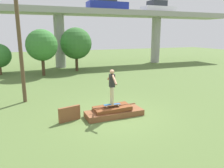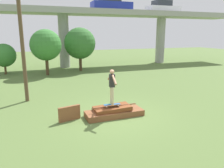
{
  "view_description": "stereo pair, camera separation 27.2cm",
  "coord_description": "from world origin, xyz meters",
  "views": [
    {
      "loc": [
        -3.53,
        -8.69,
        3.67
      ],
      "look_at": [
        -0.12,
        -0.04,
        1.52
      ],
      "focal_mm": 35.0,
      "sensor_mm": 36.0,
      "label": 1
    },
    {
      "loc": [
        -3.27,
        -8.79,
        3.67
      ],
      "look_at": [
        -0.12,
        -0.04,
        1.52
      ],
      "focal_mm": 35.0,
      "sensor_mm": 36.0,
      "label": 2
    }
  ],
  "objects": [
    {
      "name": "scrap_pile",
      "position": [
        -0.02,
        0.02,
        0.2
      ],
      "size": [
        2.64,
        0.98,
        0.5
      ],
      "color": "brown",
      "rests_on": "ground_plane"
    },
    {
      "name": "skater",
      "position": [
        -0.12,
        -0.04,
        1.49
      ],
      "size": [
        0.23,
        1.21,
        1.57
      ],
      "color": "#C6B78E",
      "rests_on": "skateboard"
    },
    {
      "name": "tree_behind_right",
      "position": [
        1.13,
        12.79,
        2.72
      ],
      "size": [
        3.06,
        3.06,
        4.26
      ],
      "color": "#4C3823",
      "rests_on": "ground_plane"
    },
    {
      "name": "skateboard",
      "position": [
        -0.12,
        -0.04,
        0.57
      ],
      "size": [
        0.77,
        0.24,
        0.09
      ],
      "color": "#23517F",
      "rests_on": "scrap_pile"
    },
    {
      "name": "highway_overpass",
      "position": [
        0.0,
        15.74,
        5.4
      ],
      "size": [
        44.0,
        3.55,
        6.26
      ],
      "color": "#9E9E99",
      "rests_on": "ground_plane"
    },
    {
      "name": "scrap_plank_loose",
      "position": [
        -2.0,
        0.17,
        0.32
      ],
      "size": [
        0.97,
        0.36,
        0.64
      ],
      "color": "brown",
      "rests_on": "ground_plane"
    },
    {
      "name": "car_on_overpass_right",
      "position": [
        5.35,
        15.43,
        6.85
      ],
      "size": [
        4.5,
        1.81,
        1.44
      ],
      "color": "#1E2D9E",
      "rests_on": "highway_overpass"
    },
    {
      "name": "utility_pole",
      "position": [
        -3.77,
        3.77,
        3.3
      ],
      "size": [
        1.3,
        0.2,
        6.34
      ],
      "color": "brown",
      "rests_on": "ground_plane"
    },
    {
      "name": "tree_behind_left",
      "position": [
        -2.17,
        11.48,
        2.68
      ],
      "size": [
        2.74,
        2.74,
        4.06
      ],
      "color": "#4C3823",
      "rests_on": "ground_plane"
    },
    {
      "name": "car_on_overpass_left",
      "position": [
        12.43,
        16.12,
        6.82
      ],
      "size": [
        4.22,
        1.87,
        1.39
      ],
      "color": "silver",
      "rests_on": "highway_overpass"
    },
    {
      "name": "tree_mid_back",
      "position": [
        -5.78,
        13.23,
        1.74
      ],
      "size": [
        2.11,
        2.11,
        2.8
      ],
      "color": "brown",
      "rests_on": "ground_plane"
    },
    {
      "name": "ground_plane",
      "position": [
        0.0,
        0.0,
        0.0
      ],
      "size": [
        80.0,
        80.0,
        0.0
      ],
      "primitive_type": "plane",
      "color": "#567038"
    }
  ]
}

